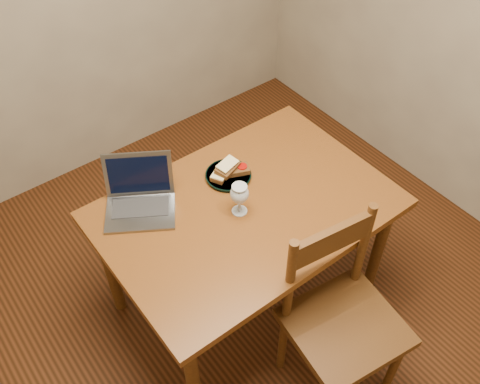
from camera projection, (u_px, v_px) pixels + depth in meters
floor at (240, 318)px, 2.87m from camera, size 3.20×3.20×0.02m
table at (246, 219)px, 2.48m from camera, size 1.30×0.90×0.74m
chair at (343, 315)px, 2.26m from camera, size 0.52×0.50×0.49m
plate at (228, 176)px, 2.54m from camera, size 0.22×0.22×0.02m
sandwich_cheese at (221, 174)px, 2.51m from camera, size 0.12×0.10×0.03m
sandwich_tomato at (237, 169)px, 2.53m from camera, size 0.14×0.11×0.04m
sandwich_top at (228, 167)px, 2.50m from camera, size 0.14×0.11×0.04m
milk_glass at (240, 199)px, 2.33m from camera, size 0.08×0.08×0.16m
laptop at (139, 194)px, 2.38m from camera, size 0.41×0.40×0.22m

